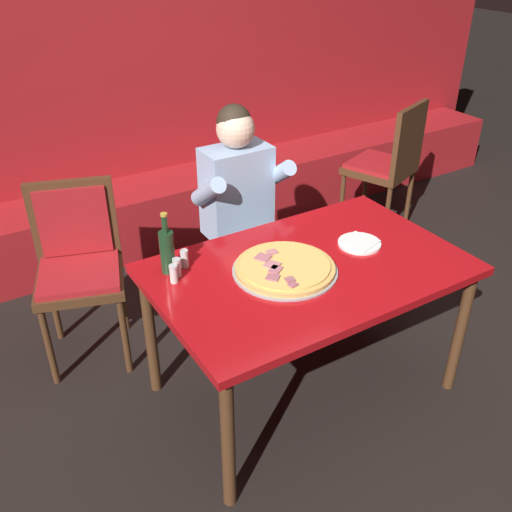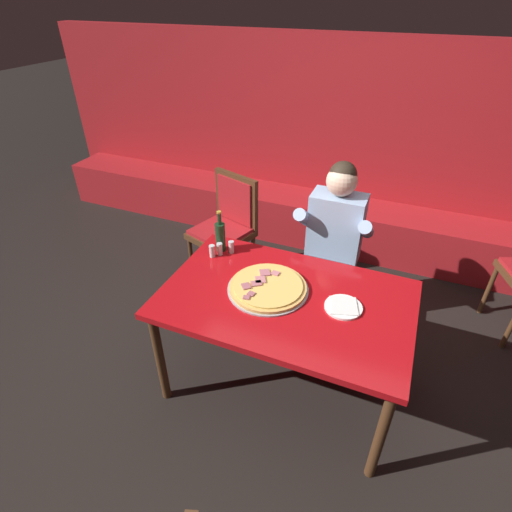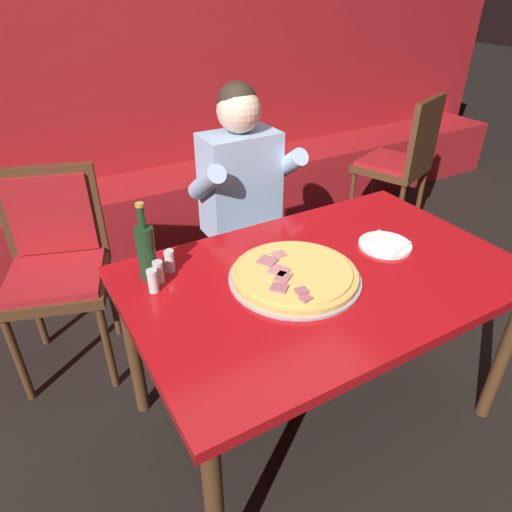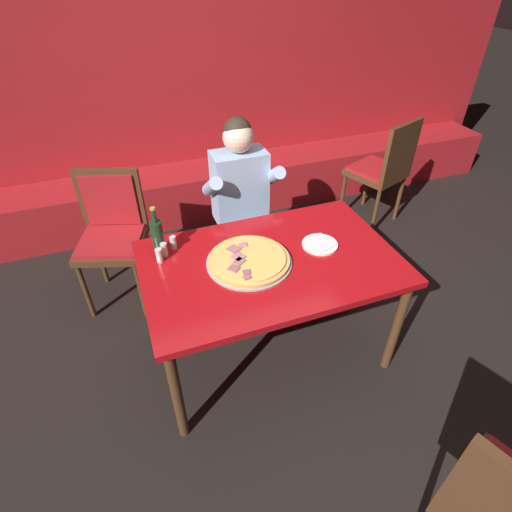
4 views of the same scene
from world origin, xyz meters
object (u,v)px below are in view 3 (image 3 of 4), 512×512
object	(u,v)px
main_dining_table	(323,289)
plate_white_paper	(385,245)
shaker_red_pepper_flakes	(170,262)
dining_chair_far_right	(56,258)
shaker_black_pepper	(159,273)
beer_bottle	(146,250)
diner_seated_blue_shirt	(248,203)
shaker_oregano	(153,282)
pizza	(295,275)
dining_chair_near_right	(404,156)

from	to	relation	value
main_dining_table	plate_white_paper	size ratio (longest dim) A/B	6.82
shaker_red_pepper_flakes	dining_chair_far_right	bearing A→B (deg)	119.08
plate_white_paper	shaker_black_pepper	xyz separation A→B (m)	(-0.87, 0.21, 0.03)
plate_white_paper	shaker_red_pepper_flakes	size ratio (longest dim) A/B	2.44
main_dining_table	shaker_red_pepper_flakes	xyz separation A→B (m)	(-0.49, 0.29, 0.11)
beer_bottle	diner_seated_blue_shirt	world-z (taller)	diner_seated_blue_shirt
shaker_oregano	beer_bottle	bearing A→B (deg)	80.25
main_dining_table	pizza	bearing A→B (deg)	169.90
shaker_black_pepper	diner_seated_blue_shirt	distance (m)	0.82
plate_white_paper	shaker_oregano	world-z (taller)	shaker_oregano
main_dining_table	beer_bottle	xyz separation A→B (m)	(-0.57, 0.30, 0.18)
shaker_black_pepper	dining_chair_near_right	distance (m)	2.27
dining_chair_far_right	pizza	bearing A→B (deg)	-51.37
plate_white_paper	dining_chair_near_right	xyz separation A→B (m)	(1.22, 1.07, -0.17)
beer_bottle	shaker_oregano	distance (m)	0.12
pizza	shaker_red_pepper_flakes	bearing A→B (deg)	143.34
plate_white_paper	shaker_red_pepper_flakes	xyz separation A→B (m)	(-0.81, 0.26, 0.03)
beer_bottle	shaker_red_pepper_flakes	size ratio (longest dim) A/B	3.40
plate_white_paper	shaker_oregano	distance (m)	0.92
dining_chair_far_right	dining_chair_near_right	bearing A→B (deg)	4.63
beer_bottle	shaker_red_pepper_flakes	xyz separation A→B (m)	(0.08, -0.00, -0.07)
plate_white_paper	shaker_oregano	size ratio (longest dim) A/B	2.44
pizza	diner_seated_blue_shirt	xyz separation A→B (m)	(0.21, 0.72, -0.06)
beer_bottle	diner_seated_blue_shirt	size ratio (longest dim) A/B	0.23
main_dining_table	diner_seated_blue_shirt	xyz separation A→B (m)	(0.09, 0.74, 0.03)
dining_chair_far_right	shaker_black_pepper	bearing A→B (deg)	-67.12
plate_white_paper	dining_chair_near_right	size ratio (longest dim) A/B	0.21
pizza	shaker_black_pepper	bearing A→B (deg)	152.54
beer_bottle	dining_chair_near_right	world-z (taller)	beer_bottle
beer_bottle	pizza	bearing A→B (deg)	-31.66
main_dining_table	dining_chair_far_right	bearing A→B (deg)	132.42
plate_white_paper	beer_bottle	world-z (taller)	beer_bottle
pizza	diner_seated_blue_shirt	size ratio (longest dim) A/B	0.37
plate_white_paper	shaker_oregano	xyz separation A→B (m)	(-0.91, 0.17, 0.03)
diner_seated_blue_shirt	dining_chair_near_right	xyz separation A→B (m)	(1.46, 0.35, -0.12)
shaker_red_pepper_flakes	dining_chair_near_right	bearing A→B (deg)	21.53
shaker_oregano	diner_seated_blue_shirt	world-z (taller)	diner_seated_blue_shirt
plate_white_paper	shaker_red_pepper_flakes	distance (m)	0.85
beer_bottle	dining_chair_near_right	bearing A→B (deg)	20.75
shaker_red_pepper_flakes	shaker_oregano	bearing A→B (deg)	-135.92
beer_bottle	plate_white_paper	bearing A→B (deg)	-16.54
main_dining_table	dining_chair_near_right	size ratio (longest dim) A/B	1.43
shaker_black_pepper	dining_chair_near_right	size ratio (longest dim) A/B	0.09
diner_seated_blue_shirt	plate_white_paper	bearing A→B (deg)	-71.84
shaker_black_pepper	diner_seated_blue_shirt	bearing A→B (deg)	38.02
shaker_black_pepper	dining_chair_far_right	distance (m)	0.75
pizza	shaker_red_pepper_flakes	xyz separation A→B (m)	(-0.37, 0.27, 0.02)
dining_chair_near_right	dining_chair_far_right	xyz separation A→B (m)	(-2.37, -0.19, -0.00)
plate_white_paper	shaker_red_pepper_flakes	bearing A→B (deg)	162.07
shaker_red_pepper_flakes	diner_seated_blue_shirt	size ratio (longest dim) A/B	0.07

